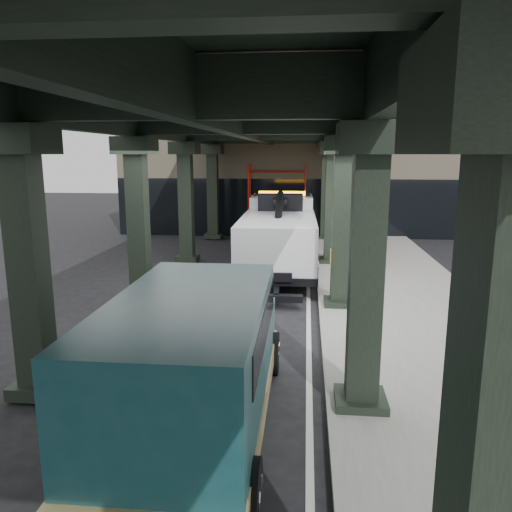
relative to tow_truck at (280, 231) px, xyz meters
The scene contains 8 objects.
ground 7.49m from the tow_truck, 94.28° to the right, with size 90.00×90.00×0.00m, color black.
sidewalk 6.78m from the tow_truck, 53.40° to the right, with size 5.00×40.00×0.15m, color gray.
lane_stripe 5.65m from the tow_truck, 77.78° to the right, with size 0.12×38.00×0.01m, color silver.
viaduct 6.70m from the tow_truck, 100.10° to the right, with size 7.40×32.00×6.40m.
building 13.00m from the tow_truck, 83.47° to the left, with size 22.00×10.00×8.00m, color #C6B793.
scaffolding 7.37m from the tow_truck, 94.28° to the left, with size 3.08×0.88×4.00m.
tow_truck is the anchor object (origin of this frame).
towed_van 12.42m from the tow_truck, 93.09° to the right, with size 2.46×6.03×2.44m.
Camera 1 is at (1.57, -12.32, 4.50)m, focal length 35.00 mm.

